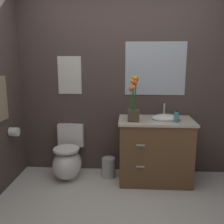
% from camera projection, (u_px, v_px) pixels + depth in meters
% --- Properties ---
extents(wall_back, '(4.43, 0.05, 2.50)m').
position_uv_depth(wall_back, '(138.00, 83.00, 3.38)').
color(wall_back, '#4C3D38').
rests_on(wall_back, ground_plane).
extents(toilet, '(0.38, 0.59, 0.69)m').
position_uv_depth(toilet, '(68.00, 160.00, 3.36)').
color(toilet, white).
rests_on(toilet, ground_plane).
extents(vanity_cabinet, '(0.94, 0.56, 1.01)m').
position_uv_depth(vanity_cabinet, '(155.00, 150.00, 3.22)').
color(vanity_cabinet, brown).
rests_on(vanity_cabinet, ground_plane).
extents(flower_vase, '(0.14, 0.14, 0.55)m').
position_uv_depth(flower_vase, '(134.00, 105.00, 3.02)').
color(flower_vase, '#4C3D2D').
rests_on(flower_vase, vanity_cabinet).
extents(soap_bottle, '(0.06, 0.06, 0.15)m').
position_uv_depth(soap_bottle, '(177.00, 117.00, 2.98)').
color(soap_bottle, teal).
rests_on(soap_bottle, vanity_cabinet).
extents(trash_bin, '(0.18, 0.18, 0.27)m').
position_uv_depth(trash_bin, '(108.00, 167.00, 3.37)').
color(trash_bin, '#B7B7BC').
rests_on(trash_bin, ground_plane).
extents(wall_poster, '(0.32, 0.01, 0.51)m').
position_uv_depth(wall_poster, '(70.00, 75.00, 3.39)').
color(wall_poster, silver).
extents(wall_mirror, '(0.80, 0.01, 0.70)m').
position_uv_depth(wall_mirror, '(155.00, 69.00, 3.30)').
color(wall_mirror, '#B2BCC6').
extents(hanging_towel, '(0.03, 0.28, 0.52)m').
position_uv_depth(hanging_towel, '(0.00, 99.00, 2.87)').
color(hanging_towel, gray).
extents(toilet_paper_roll, '(0.11, 0.11, 0.11)m').
position_uv_depth(toilet_paper_roll, '(14.00, 132.00, 3.11)').
color(toilet_paper_roll, white).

